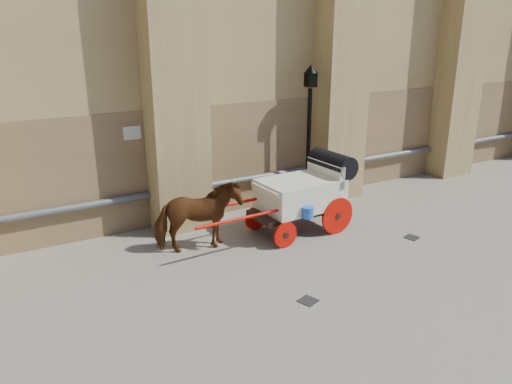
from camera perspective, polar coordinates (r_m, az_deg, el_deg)
ground at (r=10.56m, az=4.10°, el=-9.38°), size 90.00×90.00×0.00m
horse at (r=11.37m, az=-6.64°, el=-2.88°), size 2.05×1.18×1.63m
carriage at (r=12.46m, az=5.62°, el=0.12°), size 4.40×1.59×1.91m
street_lamp at (r=13.94m, az=6.06°, el=6.71°), size 0.37×0.37×3.97m
drain_grate_near at (r=9.65m, az=5.97°, el=-12.26°), size 0.40×0.40×0.01m
drain_grate_far at (r=12.84m, az=17.37°, el=-4.98°), size 0.40×0.40×0.01m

